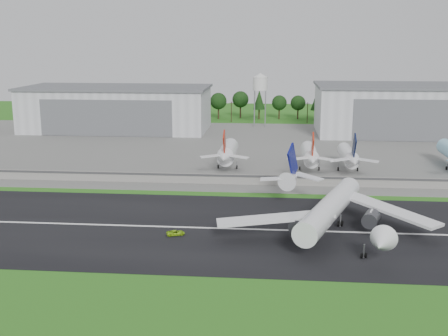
# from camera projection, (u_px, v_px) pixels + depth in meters

# --- Properties ---
(ground) EXTENTS (600.00, 600.00, 0.00)m
(ground) POSITION_uv_depth(u_px,v_px,m) (259.00, 244.00, 132.16)
(ground) COLOR #256B19
(ground) RESTS_ON ground
(runway) EXTENTS (320.00, 60.00, 0.10)m
(runway) POSITION_uv_depth(u_px,v_px,m) (260.00, 230.00, 141.86)
(runway) COLOR black
(runway) RESTS_ON ground
(runway_centerline) EXTENTS (220.00, 1.00, 0.02)m
(runway_centerline) POSITION_uv_depth(u_px,v_px,m) (260.00, 229.00, 141.85)
(runway_centerline) COLOR white
(runway_centerline) RESTS_ON runway
(apron) EXTENTS (320.00, 150.00, 0.10)m
(apron) POSITION_uv_depth(u_px,v_px,m) (267.00, 148.00, 248.66)
(apron) COLOR slate
(apron) RESTS_ON ground
(blast_fence) EXTENTS (240.00, 0.61, 3.50)m
(blast_fence) POSITION_uv_depth(u_px,v_px,m) (264.00, 180.00, 185.15)
(blast_fence) COLOR gray
(blast_fence) RESTS_ON ground
(hangar_west) EXTENTS (97.00, 44.00, 23.20)m
(hangar_west) POSITION_uv_depth(u_px,v_px,m) (117.00, 108.00, 296.70)
(hangar_west) COLOR silver
(hangar_west) RESTS_ON ground
(hangar_east) EXTENTS (102.00, 47.00, 25.20)m
(hangar_east) POSITION_uv_depth(u_px,v_px,m) (418.00, 110.00, 282.91)
(hangar_east) COLOR silver
(hangar_east) RESTS_ON ground
(water_tower) EXTENTS (8.40, 8.40, 29.40)m
(water_tower) POSITION_uv_depth(u_px,v_px,m) (260.00, 82.00, 306.76)
(water_tower) COLOR #99999E
(water_tower) RESTS_ON ground
(utility_poles) EXTENTS (230.00, 3.00, 12.00)m
(utility_poles) POSITION_uv_depth(u_px,v_px,m) (269.00, 123.00, 326.35)
(utility_poles) COLOR black
(utility_poles) RESTS_ON ground
(treeline) EXTENTS (320.00, 16.00, 22.00)m
(treeline) POSITION_uv_depth(u_px,v_px,m) (269.00, 119.00, 340.92)
(treeline) COLOR black
(treeline) RESTS_ON ground
(main_airliner) EXTENTS (54.03, 57.56, 18.17)m
(main_airliner) POSITION_uv_depth(u_px,v_px,m) (330.00, 214.00, 138.86)
(main_airliner) COLOR white
(main_airliner) RESTS_ON runway
(ground_vehicle) EXTENTS (4.94, 3.61, 1.25)m
(ground_vehicle) POSITION_uv_depth(u_px,v_px,m) (176.00, 233.00, 137.57)
(ground_vehicle) COLOR #8CC216
(ground_vehicle) RESTS_ON runway
(parked_jet_red_a) EXTENTS (7.36, 31.29, 16.91)m
(parked_jet_red_a) POSITION_uv_depth(u_px,v_px,m) (227.00, 153.00, 206.33)
(parked_jet_red_a) COLOR white
(parked_jet_red_a) RESTS_ON ground
(parked_jet_red_b) EXTENTS (7.36, 31.29, 16.60)m
(parked_jet_red_b) POSITION_uv_depth(u_px,v_px,m) (310.00, 155.00, 203.71)
(parked_jet_red_b) COLOR white
(parked_jet_red_b) RESTS_ON ground
(parked_jet_navy) EXTENTS (7.36, 31.29, 16.42)m
(parked_jet_navy) POSITION_uv_depth(u_px,v_px,m) (349.00, 156.00, 202.50)
(parked_jet_navy) COLOR white
(parked_jet_navy) RESTS_ON ground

